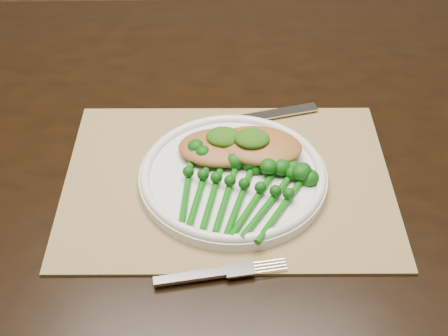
# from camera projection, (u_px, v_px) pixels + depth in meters

# --- Properties ---
(dining_table) EXTENTS (1.70, 1.10, 0.75)m
(dining_table) POSITION_uv_depth(u_px,v_px,m) (197.00, 281.00, 1.23)
(dining_table) COLOR black
(dining_table) RESTS_ON ground
(placemat) EXTENTS (0.50, 0.39, 0.00)m
(placemat) POSITION_uv_depth(u_px,v_px,m) (228.00, 180.00, 0.89)
(placemat) COLOR olive
(placemat) RESTS_ON dining_table
(dinner_plate) EXTENTS (0.27, 0.27, 0.02)m
(dinner_plate) POSITION_uv_depth(u_px,v_px,m) (233.00, 175.00, 0.88)
(dinner_plate) COLOR white
(dinner_plate) RESTS_ON placemat
(knife) EXTENTS (0.22, 0.10, 0.01)m
(knife) POSITION_uv_depth(u_px,v_px,m) (236.00, 120.00, 0.99)
(knife) COLOR silver
(knife) RESTS_ON placemat
(fork) EXTENTS (0.16, 0.06, 0.01)m
(fork) POSITION_uv_depth(u_px,v_px,m) (229.00, 271.00, 0.76)
(fork) COLOR silver
(fork) RESTS_ON placemat
(chicken_fillet_left) EXTENTS (0.13, 0.09, 0.02)m
(chicken_fillet_left) POSITION_uv_depth(u_px,v_px,m) (220.00, 147.00, 0.90)
(chicken_fillet_left) COLOR #A1632E
(chicken_fillet_left) RESTS_ON dinner_plate
(chicken_fillet_right) EXTENTS (0.13, 0.10, 0.02)m
(chicken_fillet_right) POSITION_uv_depth(u_px,v_px,m) (259.00, 145.00, 0.90)
(chicken_fillet_right) COLOR #A1632E
(chicken_fillet_right) RESTS_ON dinner_plate
(pesto_dollop_left) EXTENTS (0.05, 0.04, 0.02)m
(pesto_dollop_left) POSITION_uv_depth(u_px,v_px,m) (224.00, 137.00, 0.90)
(pesto_dollop_left) COLOR #183F09
(pesto_dollop_left) RESTS_ON chicken_fillet_left
(pesto_dollop_right) EXTENTS (0.05, 0.04, 0.02)m
(pesto_dollop_right) POSITION_uv_depth(u_px,v_px,m) (252.00, 139.00, 0.88)
(pesto_dollop_right) COLOR #183F09
(pesto_dollop_right) RESTS_ON chicken_fillet_right
(broccolini_bundle) EXTENTS (0.19, 0.20, 0.04)m
(broccolini_bundle) POSITION_uv_depth(u_px,v_px,m) (233.00, 197.00, 0.84)
(broccolini_bundle) COLOR #0D590B
(broccolini_bundle) RESTS_ON dinner_plate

